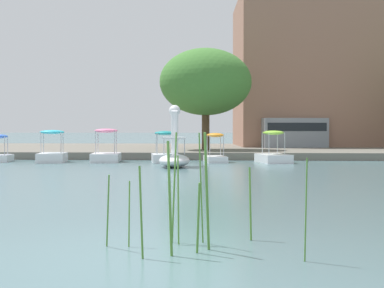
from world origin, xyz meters
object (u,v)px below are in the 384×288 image
swan_boat (174,154)px  pedal_boat_orange (215,153)px  pedal_boat_lime (273,154)px  pedal_boat_pink (106,153)px  pedal_boat_teal (165,153)px  pedal_boat_cyan (52,153)px  tree_broadleaf_right (206,82)px  parked_van (293,132)px

swan_boat → pedal_boat_orange: 3.83m
pedal_boat_lime → pedal_boat_pink: (-8.06, 0.18, 0.01)m
pedal_boat_teal → pedal_boat_cyan: bearing=-177.1°
pedal_boat_lime → pedal_boat_cyan: bearing=-178.9°
tree_broadleaf_right → parked_van: size_ratio=1.58×
pedal_boat_teal → tree_broadleaf_right: size_ratio=0.30×
pedal_boat_teal → pedal_boat_pink: pedal_boat_pink is taller
swan_boat → pedal_boat_orange: bearing=64.5°
pedal_boat_teal → parked_van: bearing=55.4°
parked_van → pedal_boat_teal: bearing=-124.6°
pedal_boat_lime → pedal_boat_cyan: pedal_boat_cyan is taller
pedal_boat_orange → pedal_boat_pink: size_ratio=0.80×
pedal_boat_lime → parked_van: (2.23, 10.84, 1.01)m
parked_van → pedal_boat_lime: bearing=-101.6°
pedal_boat_cyan → tree_broadleaf_right: size_ratio=0.32×
pedal_boat_orange → parked_van: parked_van is taller
pedal_boat_orange → pedal_boat_pink: bearing=-179.9°
swan_boat → pedal_boat_lime: size_ratio=1.09×
swan_boat → parked_van: (6.64, 14.10, 0.89)m
pedal_boat_orange → tree_broadleaf_right: bearing=96.6°
pedal_boat_lime → pedal_boat_teal: 5.18m
parked_van → pedal_boat_orange: bearing=-115.1°
pedal_boat_orange → pedal_boat_pink: 5.31m
pedal_boat_teal → pedal_boat_cyan: (-5.43, -0.27, -0.01)m
pedal_boat_cyan → pedal_boat_lime: bearing=1.1°
tree_broadleaf_right → swan_boat: bearing=-96.0°
tree_broadleaf_right → pedal_boat_pink: bearing=-128.2°
pedal_boat_orange → tree_broadleaf_right: 7.08m
pedal_boat_orange → pedal_boat_teal: pedal_boat_teal is taller
swan_boat → pedal_boat_teal: swan_boat is taller
pedal_boat_lime → parked_van: 11.11m
parked_van → tree_broadleaf_right: bearing=-139.8°
pedal_boat_cyan → pedal_boat_teal: bearing=2.9°
pedal_boat_orange → pedal_boat_pink: pedal_boat_pink is taller
swan_boat → pedal_boat_orange: size_ratio=1.34×
swan_boat → pedal_boat_orange: swan_boat is taller
pedal_boat_teal → pedal_boat_cyan: pedal_boat_cyan is taller
pedal_boat_lime → tree_broadleaf_right: tree_broadleaf_right is taller
tree_broadleaf_right → pedal_boat_teal: bearing=-106.3°
swan_boat → tree_broadleaf_right: 10.11m
pedal_boat_lime → parked_van: bearing=78.4°
pedal_boat_lime → pedal_boat_pink: pedal_boat_pink is taller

